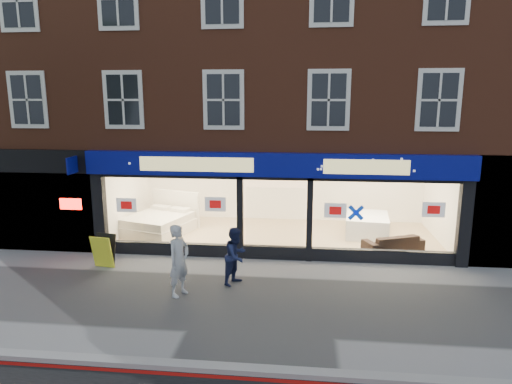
% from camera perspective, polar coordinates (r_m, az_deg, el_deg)
% --- Properties ---
extents(ground, '(120.00, 120.00, 0.00)m').
position_cam_1_polar(ground, '(11.38, 1.22, -13.63)').
color(ground, gray).
rests_on(ground, ground).
extents(kerb_line, '(60.00, 0.10, 0.01)m').
position_cam_1_polar(kerb_line, '(8.70, -0.68, -22.37)').
color(kerb_line, '#8C0A07').
rests_on(kerb_line, ground).
extents(kerb_stone, '(60.00, 0.25, 0.12)m').
position_cam_1_polar(kerb_stone, '(8.83, -0.51, -21.35)').
color(kerb_stone, gray).
rests_on(kerb_stone, ground).
extents(showroom_floor, '(11.00, 4.50, 0.10)m').
position_cam_1_polar(showroom_floor, '(16.25, 2.82, -5.52)').
color(showroom_floor, tan).
rests_on(showroom_floor, ground).
extents(building, '(19.00, 8.26, 10.30)m').
position_cam_1_polar(building, '(17.29, 3.34, 17.71)').
color(building, brown).
rests_on(building, ground).
extents(display_bed, '(2.57, 2.83, 1.34)m').
position_cam_1_polar(display_bed, '(16.76, -11.88, -3.73)').
color(display_bed, silver).
rests_on(display_bed, showroom_floor).
extents(bedside_table, '(0.57, 0.57, 0.55)m').
position_cam_1_polar(bedside_table, '(17.98, -11.12, -2.95)').
color(bedside_table, brown).
rests_on(bedside_table, showroom_floor).
extents(mattress_stack, '(1.62, 1.96, 0.71)m').
position_cam_1_polar(mattress_stack, '(16.57, 13.69, -4.04)').
color(mattress_stack, white).
rests_on(mattress_stack, showroom_floor).
extents(sofa, '(2.01, 1.40, 0.55)m').
position_cam_1_polar(sofa, '(15.12, 16.75, -6.09)').
color(sofa, black).
rests_on(sofa, showroom_floor).
extents(a_board, '(0.69, 0.50, 0.98)m').
position_cam_1_polar(a_board, '(14.10, -18.49, -7.00)').
color(a_board, yellow).
rests_on(a_board, ground).
extents(pedestrian_grey, '(0.68, 0.79, 1.82)m').
position_cam_1_polar(pedestrian_grey, '(11.60, -9.62, -8.42)').
color(pedestrian_grey, '#B3B6BC').
rests_on(pedestrian_grey, ground).
extents(pedestrian_blue, '(0.86, 0.94, 1.55)m').
position_cam_1_polar(pedestrian_blue, '(12.17, -2.53, -7.97)').
color(pedestrian_blue, '#171E42').
rests_on(pedestrian_blue, ground).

